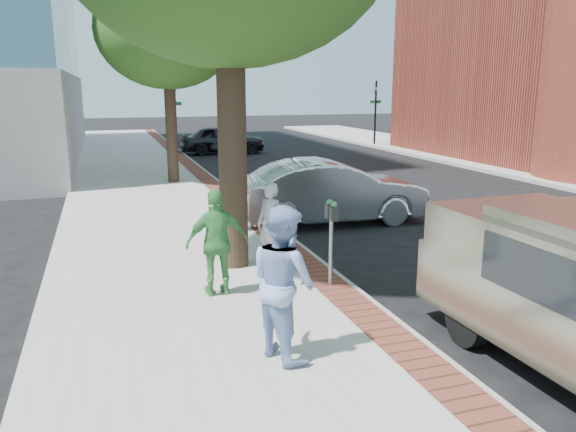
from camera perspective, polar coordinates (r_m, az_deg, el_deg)
name	(u,v)px	position (r m, az deg, el deg)	size (l,w,h in m)	color
ground	(298,304)	(9.24, 0.98, -8.92)	(120.00, 120.00, 0.00)	black
sidewalk	(156,208)	(16.49, -13.25, 0.84)	(5.00, 60.00, 0.15)	#9E9991
brick_strip	(231,200)	(16.80, -5.77, 1.62)	(0.60, 60.00, 0.01)	brown
curb	(243,202)	(16.89, -4.61, 1.43)	(0.10, 60.00, 0.15)	gray
signal_near	(175,110)	(30.34, -11.39, 10.47)	(0.70, 0.15, 3.80)	black
signal_far	(375,108)	(33.79, 8.88, 10.80)	(0.70, 0.15, 3.80)	black
tree_far	(167,31)	(20.31, -12.20, 17.94)	(4.80, 4.80, 7.14)	black
parking_meter	(331,225)	(9.35, 4.43, -0.92)	(0.12, 0.32, 1.47)	gray
person_gray	(270,225)	(10.41, -1.84, -0.92)	(0.58, 0.38, 1.59)	#B8B7BD
person_officer	(284,282)	(6.92, -0.45, -6.72)	(0.93, 0.73, 1.92)	#89A1D4
person_green	(218,243)	(9.05, -7.17, -2.70)	(1.01, 0.42, 1.73)	#429145
sedan_silver	(331,192)	(14.43, 4.35, 2.45)	(1.73, 4.97, 1.64)	silver
bg_car	(223,139)	(30.13, -6.65, 7.76)	(1.77, 4.39, 1.50)	black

